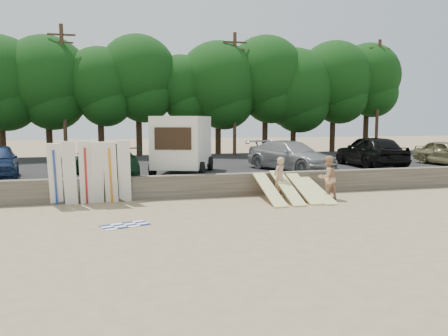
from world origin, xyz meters
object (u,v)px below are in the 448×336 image
(car_2, at_px, (291,156))
(beachgoer_b, at_px, (327,178))
(box_trailer, at_px, (183,142))
(car_4, at_px, (448,153))
(cooler, at_px, (308,193))
(car_1, at_px, (104,160))
(car_3, at_px, (370,151))
(beachgoer_a, at_px, (279,178))

(car_2, xyz_separation_m, beachgoer_b, (-0.31, -4.74, -0.54))
(box_trailer, xyz_separation_m, beachgoer_b, (5.44, -4.84, -1.36))
(car_4, bearing_deg, box_trailer, 175.53)
(car_4, xyz_separation_m, beachgoer_b, (-10.30, -4.88, -0.50))
(car_2, height_order, cooler, car_2)
(cooler, bearing_deg, car_1, 179.17)
(car_3, height_order, beachgoer_a, car_3)
(beachgoer_b, bearing_deg, car_3, -149.60)
(car_1, bearing_deg, car_2, 167.41)
(box_trailer, relative_size, car_2, 0.93)
(car_1, distance_m, cooler, 9.57)
(car_2, bearing_deg, beachgoer_b, -117.68)
(beachgoer_b, bearing_deg, cooler, -76.72)
(box_trailer, height_order, beachgoer_b, box_trailer)
(car_3, xyz_separation_m, car_4, (5.01, -0.28, -0.17))
(box_trailer, distance_m, cooler, 6.73)
(car_3, bearing_deg, cooler, 39.62)
(car_4, bearing_deg, car_2, 176.18)
(car_2, distance_m, cooler, 4.16)
(car_1, xyz_separation_m, car_2, (9.55, 0.34, -0.02))
(car_3, distance_m, cooler, 7.30)
(box_trailer, height_order, car_1, box_trailer)
(beachgoer_b, bearing_deg, box_trailer, -55.53)
(beachgoer_b, bearing_deg, car_2, -107.56)
(box_trailer, relative_size, car_4, 1.16)
(box_trailer, relative_size, beachgoer_b, 2.65)
(beachgoer_a, bearing_deg, car_1, -60.07)
(car_1, relative_size, car_2, 1.02)
(box_trailer, height_order, cooler, box_trailer)
(beachgoer_a, bearing_deg, car_4, 164.95)
(car_3, relative_size, beachgoer_a, 2.95)
(car_2, bearing_deg, car_1, 158.07)
(cooler, bearing_deg, car_3, 57.81)
(car_1, xyz_separation_m, beachgoer_a, (7.36, -3.64, -0.60))
(car_1, distance_m, car_2, 9.55)
(car_1, bearing_deg, box_trailer, 171.97)
(car_3, xyz_separation_m, cooler, (-5.74, -4.29, -1.44))
(car_1, height_order, cooler, car_1)
(car_1, xyz_separation_m, car_3, (14.53, 0.76, 0.11))
(beachgoer_a, xyz_separation_m, beachgoer_b, (1.88, -0.76, 0.04))
(cooler, bearing_deg, car_2, 100.04)
(car_2, bearing_deg, car_4, -23.19)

